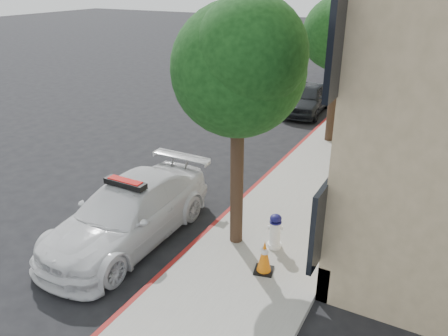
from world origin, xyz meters
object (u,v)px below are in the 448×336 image
object	(u,v)px
parked_car_mid	(308,98)
parked_car_far	(345,65)
fire_hydrant	(275,231)
police_car	(128,213)
traffic_cone	(264,256)

from	to	relation	value
parked_car_mid	parked_car_far	xyz separation A→B (m)	(-0.54, 9.29, -0.04)
fire_hydrant	police_car	bearing A→B (deg)	175.24
police_car	fire_hydrant	bearing A→B (deg)	18.98
police_car	traffic_cone	world-z (taller)	police_car
police_car	parked_car_far	distance (m)	21.94
parked_car_far	traffic_cone	xyz separation A→B (m)	(3.71, -21.76, -0.13)
police_car	parked_car_far	bearing A→B (deg)	90.66
police_car	traffic_cone	size ratio (longest dim) A/B	6.60
parked_car_mid	police_car	bearing A→B (deg)	-95.58
police_car	parked_car_mid	bearing A→B (deg)	88.56
parked_car_mid	parked_car_far	distance (m)	9.30
parked_car_far	parked_car_mid	bearing A→B (deg)	-85.38
police_car	parked_car_far	size ratio (longest dim) A/B	1.27
parked_car_far	traffic_cone	world-z (taller)	parked_car_far
police_car	fire_hydrant	world-z (taller)	police_car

